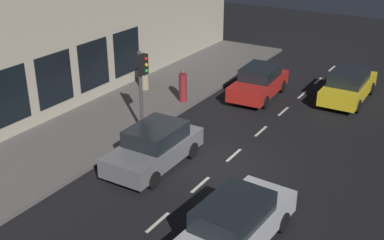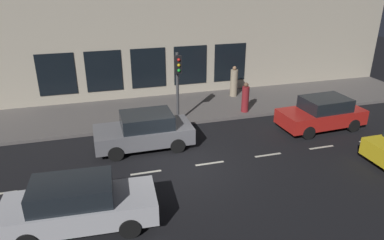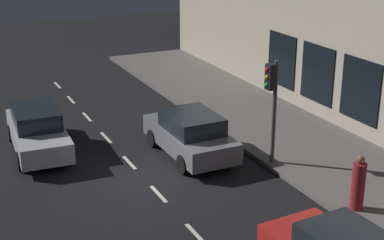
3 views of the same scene
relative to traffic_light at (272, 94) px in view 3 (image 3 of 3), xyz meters
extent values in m
plane|color=black|center=(-4.13, 0.72, -2.56)|extent=(60.00, 60.00, 0.00)
cube|color=#5B5654|center=(2.12, 0.72, -2.49)|extent=(4.50, 32.00, 0.15)
cube|color=#B2A893|center=(4.67, 0.72, 1.66)|extent=(0.60, 32.00, 8.45)
cube|color=black|center=(4.34, 0.72, -0.65)|extent=(0.04, 2.03, 2.33)
cube|color=black|center=(4.34, 3.28, -0.65)|extent=(0.04, 2.03, 2.33)
cube|color=black|center=(4.34, 5.84, -0.65)|extent=(0.04, 2.03, 2.33)
cube|color=beige|center=(-4.13, -2.88, -2.56)|extent=(0.12, 1.20, 0.01)
cube|color=beige|center=(-4.13, -0.28, -2.56)|extent=(0.12, 1.20, 0.01)
cube|color=beige|center=(-4.13, 2.32, -2.56)|extent=(0.12, 1.20, 0.01)
cube|color=beige|center=(-4.13, 4.92, -2.56)|extent=(0.12, 1.20, 0.01)
cube|color=beige|center=(-4.13, 7.52, -2.56)|extent=(0.12, 1.20, 0.01)
cube|color=beige|center=(-4.13, 10.12, -2.56)|extent=(0.12, 1.20, 0.01)
cube|color=beige|center=(-4.13, 12.72, -2.56)|extent=(0.12, 1.20, 0.01)
cylinder|color=#424244|center=(0.12, 0.00, -0.66)|extent=(0.14, 0.14, 3.51)
cube|color=black|center=(-0.08, 0.00, 0.57)|extent=(0.26, 0.32, 0.84)
sphere|color=red|center=(-0.22, 0.00, 0.83)|extent=(0.15, 0.15, 0.15)
sphere|color=gold|center=(-0.22, 0.00, 0.57)|extent=(0.15, 0.15, 0.15)
sphere|color=green|center=(-0.22, 0.00, 0.32)|extent=(0.15, 0.15, 0.15)
cube|color=slate|center=(-1.97, 2.05, -1.93)|extent=(1.88, 4.20, 0.70)
cube|color=black|center=(-1.97, 1.88, -1.28)|extent=(1.64, 2.19, 0.60)
cylinder|color=black|center=(-2.84, 3.34, -2.24)|extent=(0.22, 0.64, 0.64)
cylinder|color=black|center=(-1.11, 3.36, -2.24)|extent=(0.22, 0.64, 0.64)
cylinder|color=black|center=(-2.82, 0.75, -2.24)|extent=(0.22, 0.64, 0.64)
cylinder|color=black|center=(-1.09, 0.76, -2.24)|extent=(0.22, 0.64, 0.64)
cube|color=#B7B7BC|center=(-6.69, 4.67, -1.93)|extent=(1.98, 4.60, 0.70)
cube|color=black|center=(-6.68, 4.85, -1.28)|extent=(1.65, 2.43, 0.60)
cylinder|color=black|center=(-5.98, 3.23, -2.24)|extent=(0.26, 0.65, 0.64)
cylinder|color=black|center=(-7.57, 3.33, -2.24)|extent=(0.26, 0.65, 0.64)
cylinder|color=black|center=(-5.81, 6.02, -2.24)|extent=(0.26, 0.65, 0.64)
cylinder|color=black|center=(-7.41, 6.11, -2.24)|extent=(0.26, 0.65, 0.64)
cylinder|color=maroon|center=(0.47, -3.80, -1.72)|extent=(0.45, 0.45, 1.39)
sphere|color=brown|center=(0.47, -3.80, -0.90)|extent=(0.23, 0.23, 0.23)
cube|color=brown|center=(0.45, -3.91, -0.90)|extent=(0.07, 0.05, 0.06)
camera|label=1|loc=(-11.58, 15.07, 6.46)|focal=45.67mm
camera|label=2|loc=(-16.08, 3.87, 4.65)|focal=33.37mm
camera|label=3|loc=(-10.10, -15.05, 5.57)|focal=54.48mm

